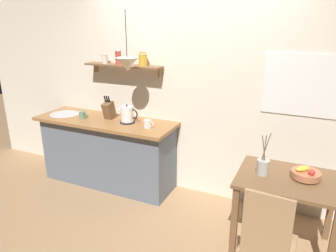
% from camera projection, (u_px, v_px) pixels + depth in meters
% --- Properties ---
extents(ground_plane, '(14.00, 14.00, 0.00)m').
position_uv_depth(ground_plane, '(167.00, 212.00, 3.62)').
color(ground_plane, '#A87F56').
extents(back_wall, '(6.80, 0.11, 2.70)m').
position_uv_depth(back_wall, '(206.00, 87.00, 3.67)').
color(back_wall, silver).
rests_on(back_wall, ground_plane).
extents(kitchen_counter, '(1.83, 0.63, 0.89)m').
position_uv_depth(kitchen_counter, '(108.00, 151.00, 4.15)').
color(kitchen_counter, slate).
rests_on(kitchen_counter, ground_plane).
extents(wall_shelf, '(1.03, 0.20, 0.30)m').
position_uv_depth(wall_shelf, '(127.00, 62.00, 3.84)').
color(wall_shelf, brown).
extents(dining_table, '(0.90, 0.70, 0.74)m').
position_uv_depth(dining_table, '(287.00, 190.00, 2.89)').
color(dining_table, brown).
rests_on(dining_table, ground_plane).
extents(dining_chair_near, '(0.41, 0.43, 0.98)m').
position_uv_depth(dining_chair_near, '(267.00, 241.00, 2.35)').
color(dining_chair_near, tan).
rests_on(dining_chair_near, ground_plane).
extents(fruit_bowl, '(0.25, 0.25, 0.12)m').
position_uv_depth(fruit_bowl, '(306.00, 174.00, 2.83)').
color(fruit_bowl, '#BC704C').
rests_on(fruit_bowl, dining_table).
extents(twig_vase, '(0.11, 0.11, 0.41)m').
position_uv_depth(twig_vase, '(263.00, 167.00, 2.90)').
color(twig_vase, '#B7B2A8').
rests_on(twig_vase, dining_table).
extents(electric_kettle, '(0.26, 0.18, 0.23)m').
position_uv_depth(electric_kettle, '(127.00, 115.00, 3.83)').
color(electric_kettle, black).
rests_on(electric_kettle, kitchen_counter).
extents(knife_block, '(0.11, 0.18, 0.30)m').
position_uv_depth(knife_block, '(109.00, 110.00, 3.98)').
color(knife_block, brown).
rests_on(knife_block, kitchen_counter).
extents(coffee_mug_by_sink, '(0.12, 0.08, 0.09)m').
position_uv_depth(coffee_mug_by_sink, '(82.00, 115.00, 4.03)').
color(coffee_mug_by_sink, slate).
rests_on(coffee_mug_by_sink, kitchen_counter).
extents(coffee_mug_spare, '(0.12, 0.08, 0.09)m').
position_uv_depth(coffee_mug_spare, '(148.00, 124.00, 3.68)').
color(coffee_mug_spare, white).
rests_on(coffee_mug_spare, kitchen_counter).
extents(pendant_lamp, '(0.25, 0.25, 0.64)m').
position_uv_depth(pendant_lamp, '(127.00, 64.00, 3.47)').
color(pendant_lamp, black).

